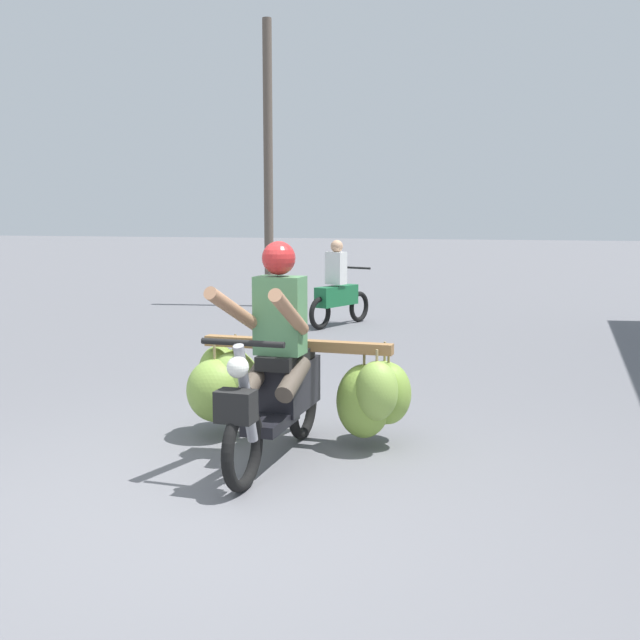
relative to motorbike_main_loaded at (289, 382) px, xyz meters
name	(u,v)px	position (x,y,z in m)	size (l,w,h in m)	color
ground_plane	(210,509)	(-0.01, -1.32, -0.50)	(120.00, 120.00, 0.00)	slate
motorbike_main_loaded	(289,382)	(0.00, 0.00, 0.00)	(1.80, 1.79, 1.58)	black
motorbike_distant_ahead_left	(338,291)	(-1.53, 6.26, 0.07)	(0.70, 1.56, 1.40)	black
utility_pole	(268,166)	(-3.64, 8.50, 2.26)	(0.18, 0.18, 5.53)	brown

